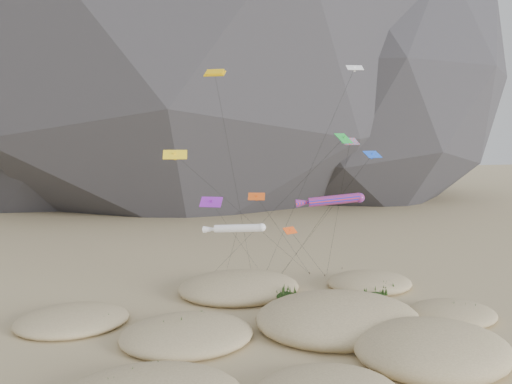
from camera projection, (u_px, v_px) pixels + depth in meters
The scene contains 9 objects.
ground at pixel (317, 347), 47.05m from camera, with size 500.00×500.00×0.00m, color #CCB789.
dunes at pixel (293, 327), 49.98m from camera, with size 50.79×38.78×4.02m.
dune_grass at pixel (295, 325), 50.14m from camera, with size 42.12×28.52×1.58m.
kite_stakes at pixel (273, 276), 70.49m from camera, with size 20.17×4.91×0.30m.
rainbow_tube_kite at pixel (332, 200), 57.95m from camera, with size 7.94×14.97×13.26m.
white_tube_kite at pixel (235, 228), 55.97m from camera, with size 6.66×15.04×10.19m.
orange_parafoil at pixel (215, 77), 57.07m from camera, with size 8.54×12.86×27.41m.
multi_parafoil at pixel (350, 143), 62.51m from camera, with size 2.61×7.68×19.57m.
delta_kites at pixel (283, 161), 57.12m from camera, with size 25.53×19.35×28.67m.
Camera 1 is at (-16.95, -42.21, 19.78)m, focal length 35.00 mm.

